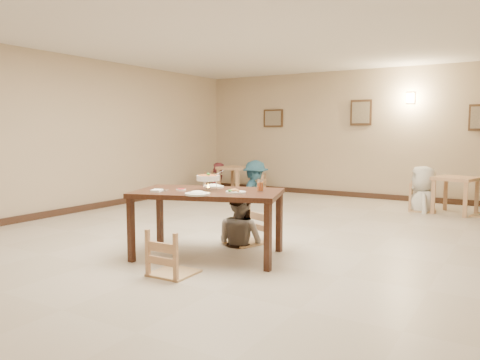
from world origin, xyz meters
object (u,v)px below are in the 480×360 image
Objects in this scene: bg_table_left at (235,172)px; bg_diner_b at (255,160)px; chair_near at (173,231)px; main_diner at (240,189)px; bg_table_right at (456,184)px; bg_chair_ll at (217,173)px; bg_chair_rl at (423,185)px; curry_warmer at (208,178)px; bg_chair_lr at (255,175)px; drink_glass at (260,186)px; chair_far at (245,208)px; bg_diner_c at (424,166)px; main_table at (208,197)px; bg_diner_a at (217,163)px.

bg_diner_b reaches higher than bg_table_left.
main_diner is at bearing -88.47° from chair_near.
chair_near is 6.14m from bg_table_right.
bg_chair_rl reaches higher than bg_chair_ll.
curry_warmer reaches higher than bg_chair_rl.
bg_chair_lr is (0.54, 0.07, -0.06)m from bg_table_left.
bg_table_left is 0.75× the size of bg_chair_lr.
curry_warmer is (-0.12, 0.84, 0.50)m from chair_near.
drink_glass is at bearing 159.29° from bg_chair_rl.
curry_warmer is 0.38× the size of bg_table_right.
bg_diner_c is (1.64, 4.12, 0.39)m from chair_far.
bg_chair_ll is (-3.87, 4.75, -0.38)m from drink_glass.
chair_far is 1.35× the size of bg_table_left.
main_diner is at bearing -151.40° from bg_chair_ll.
bg_table_right is at bearing -106.38° from main_diner.
chair_near is 1.59m from main_diner.
bg_chair_ll is at bearing 150.17° from chair_far.
chair_far is at bearing 69.09° from main_table.
chair_far is at bearing -102.70° from main_diner.
chair_far is 0.66× the size of main_diner.
bg_diner_a is (-0.54, -0.01, 0.21)m from bg_table_left.
drink_glass is 0.08× the size of bg_diner_c.
main_table is 6.23× the size of curry_warmer.
main_diner is 0.87× the size of bg_diner_c.
chair_near is 6.77m from bg_diner_a.
drink_glass is at bearing 9.95° from main_table.
bg_table_right is 5.55m from bg_chair_ll.
bg_diner_a is at bearing -61.58° from chair_near.
chair_far is 0.65× the size of bg_diner_a.
drink_glass is 5.60m from bg_chair_lr.
main_table is at bearing -70.82° from chair_far.
main_diner is at bearing 150.94° from bg_chair_rl.
bg_diner_b reaches higher than chair_far.
bg_chair_ll is (-3.30, 5.05, -0.23)m from main_table.
curry_warmer is at bearing -83.55° from chair_near.
bg_diner_c is (4.97, -0.09, 0.37)m from bg_chair_ll.
bg_diner_c reaches higher than curry_warmer.
bg_diner_c reaches higher than main_table.
chair_far is 0.58× the size of bg_diner_b.
main_table is 0.85m from chair_near.
bg_chair_rl is (1.10, 4.65, -0.38)m from drink_glass.
bg_chair_rl is (1.58, 5.75, 0.04)m from chair_near.
chair_far is at bearing -150.68° from bg_chair_ll.
curry_warmer is (-0.03, -0.72, 0.22)m from main_diner.
bg_table_right is at bearing 73.25° from bg_diner_c.
chair_far is at bearing -167.85° from bg_diner_b.
bg_diner_b is (-2.32, 5.93, 0.38)m from chair_near.
bg_diner_b is at bearing -51.12° from main_diner.
bg_table_right is 0.85× the size of bg_chair_lr.
bg_chair_rl is (-0.58, 0.00, -0.05)m from bg_table_right.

